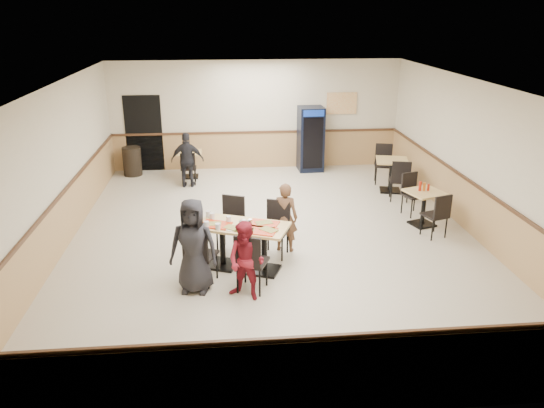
{
  "coord_description": "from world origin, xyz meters",
  "views": [
    {
      "loc": [
        -0.94,
        -9.63,
        4.27
      ],
      "look_at": [
        -0.08,
        -0.5,
        0.89
      ],
      "focal_mm": 35.0,
      "sensor_mm": 36.0,
      "label": 1
    }
  ],
  "objects": [
    {
      "name": "lone_diner",
      "position": [
        -1.84,
        3.41,
        0.7
      ],
      "size": [
        0.83,
        0.38,
        1.4
      ],
      "primitive_type": "imported",
      "rotation": [
        0.0,
        0.0,
        3.1
      ],
      "color": "black",
      "rests_on": "ground"
    },
    {
      "name": "side_table_far_chair_north",
      "position": [
        3.17,
        3.21,
        0.51
      ],
      "size": [
        0.57,
        0.57,
        1.03
      ],
      "primitive_type": null,
      "rotation": [
        0.0,
        0.0,
        -0.23
      ],
      "color": "black",
      "rests_on": "ground"
    },
    {
      "name": "side_table_far_chair_south",
      "position": [
        3.17,
        1.91,
        0.51
      ],
      "size": [
        0.57,
        0.57,
        1.03
      ],
      "primitive_type": null,
      "rotation": [
        0.0,
        0.0,
        2.91
      ],
      "color": "black",
      "rests_on": "ground"
    },
    {
      "name": "main_chairs",
      "position": [
        -0.7,
        -1.28,
        0.52
      ],
      "size": [
        1.93,
        2.17,
        1.04
      ],
      "rotation": [
        0.0,
        0.0,
        -0.38
      ],
      "color": "black",
      "rests_on": "ground"
    },
    {
      "name": "condiment_caddy",
      "position": [
        3.15,
        0.39,
        0.83
      ],
      "size": [
        0.23,
        0.06,
        0.2
      ],
      "color": "#B5210C",
      "rests_on": "side_table_near"
    },
    {
      "name": "back_table",
      "position": [
        -1.84,
        4.2,
        0.47
      ],
      "size": [
        0.66,
        0.66,
        0.7
      ],
      "rotation": [
        0.0,
        0.0,
        0.01
      ],
      "color": "black",
      "rests_on": "ground"
    },
    {
      "name": "side_table_near_chair_south",
      "position": [
        3.18,
        -0.25,
        0.47
      ],
      "size": [
        0.55,
        0.55,
        0.94
      ],
      "primitive_type": null,
      "rotation": [
        0.0,
        0.0,
        3.46
      ],
      "color": "black",
      "rests_on": "ground"
    },
    {
      "name": "diner_woman_left",
      "position": [
        -1.46,
        -1.98,
        0.78
      ],
      "size": [
        0.83,
        0.62,
        1.55
      ],
      "primitive_type": "imported",
      "rotation": [
        0.0,
        0.0,
        -0.18
      ],
      "color": "black",
      "rests_on": "ground"
    },
    {
      "name": "diner_man_opposite",
      "position": [
        0.15,
        -0.62,
        0.66
      ],
      "size": [
        0.56,
        0.45,
        1.32
      ],
      "primitive_type": "imported",
      "rotation": [
        0.0,
        0.0,
        2.83
      ],
      "color": "brown",
      "rests_on": "ground"
    },
    {
      "name": "room_shell",
      "position": [
        1.78,
        2.55,
        0.58
      ],
      "size": [
        10.0,
        10.0,
        10.0
      ],
      "color": "silver",
      "rests_on": "ground"
    },
    {
      "name": "pepsi_cooler",
      "position": [
        1.48,
        4.59,
        0.89
      ],
      "size": [
        0.7,
        0.7,
        1.78
      ],
      "rotation": [
        0.0,
        0.0,
        0.04
      ],
      "color": "black",
      "rests_on": "ground"
    },
    {
      "name": "ground",
      "position": [
        0.0,
        0.0,
        0.0
      ],
      "size": [
        10.0,
        10.0,
        0.0
      ],
      "primitive_type": "plane",
      "color": "beige",
      "rests_on": "ground"
    },
    {
      "name": "side_table_near",
      "position": [
        3.18,
        0.34,
        0.49
      ],
      "size": [
        0.88,
        0.88,
        0.74
      ],
      "rotation": [
        0.0,
        0.0,
        0.32
      ],
      "color": "black",
      "rests_on": "ground"
    },
    {
      "name": "side_table_far",
      "position": [
        3.17,
        2.56,
        0.54
      ],
      "size": [
        0.91,
        0.91,
        0.81
      ],
      "rotation": [
        0.0,
        0.0,
        -0.23
      ],
      "color": "black",
      "rests_on": "ground"
    },
    {
      "name": "side_table_near_chair_north",
      "position": [
        3.18,
        0.94,
        0.47
      ],
      "size": [
        0.55,
        0.55,
        0.94
      ],
      "primitive_type": null,
      "rotation": [
        0.0,
        0.0,
        0.32
      ],
      "color": "black",
      "rests_on": "ground"
    },
    {
      "name": "trash_bin",
      "position": [
        -3.41,
        4.55,
        0.39
      ],
      "size": [
        0.49,
        0.49,
        0.78
      ],
      "primitive_type": "cylinder",
      "color": "black",
      "rests_on": "ground"
    },
    {
      "name": "back_table_chair_lone",
      "position": [
        -1.84,
        3.64,
        0.44
      ],
      "size": [
        0.41,
        0.41,
        0.89
      ],
      "primitive_type": null,
      "rotation": [
        0.0,
        0.0,
        3.15
      ],
      "color": "black",
      "rests_on": "ground"
    },
    {
      "name": "diner_woman_right",
      "position": [
        -0.64,
        -2.3,
        0.64
      ],
      "size": [
        0.78,
        0.73,
        1.27
      ],
      "primitive_type": "imported",
      "rotation": [
        0.0,
        0.0,
        -0.54
      ],
      "color": "maroon",
      "rests_on": "ground"
    },
    {
      "name": "tabletop_clutter",
      "position": [
        -0.69,
        -1.35,
        0.84
      ],
      "size": [
        1.4,
        1.04,
        0.12
      ],
      "rotation": [
        0.0,
        0.0,
        -0.38
      ],
      "color": "red",
      "rests_on": "main_table"
    },
    {
      "name": "main_table",
      "position": [
        -0.65,
        -1.3,
        0.55
      ],
      "size": [
        1.71,
        1.28,
        0.82
      ],
      "rotation": [
        0.0,
        0.0,
        -0.38
      ],
      "color": "black",
      "rests_on": "ground"
    }
  ]
}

